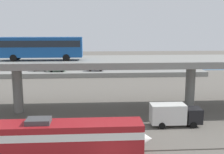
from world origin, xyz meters
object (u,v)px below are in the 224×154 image
Objects in this scene: train_locomotive at (74,137)px; parked_car_4 at (57,69)px; parked_car_3 at (40,68)px; service_truck_east at (174,114)px; parked_car_5 at (151,66)px; parked_car_0 at (115,66)px; parked_car_2 at (133,66)px; transit_bus_on_overpass at (41,46)px; parked_car_1 at (95,68)px.

train_locomotive reaches higher than parked_car_4.
train_locomotive is 3.80× the size of parked_car_3.
service_truck_east is 44.11m from parked_car_5.
service_truck_east is 1.53× the size of parked_car_4.
parked_car_0 is 5.44m from parked_car_2.
parked_car_4 is at bearing 117.27° from service_truck_east.
transit_bus_on_overpass is at bearing 63.70° from parked_car_2.
service_truck_east is 1.55× the size of parked_car_0.
parked_car_0 is 7.23m from parked_car_1.
transit_bus_on_overpass is at bearing 76.67° from parked_car_1.
parked_car_3 is at bearing 9.94° from parked_car_0.
train_locomotive is 3.66× the size of parked_car_1.
train_locomotive is 17.60m from transit_bus_on_overpass.
transit_bus_on_overpass is 2.74× the size of parked_car_3.
parked_car_3 is at bearing 7.54° from parked_car_2.
service_truck_east reaches higher than parked_car_2.
service_truck_east is 41.77m from parked_car_1.
service_truck_east is at bearing 104.20° from parked_car_1.
parked_car_2 is (19.14, 38.72, -8.34)m from transit_bus_on_overpass.
parked_car_0 is at bearing 172.55° from parked_car_5.
transit_bus_on_overpass is 2.72× the size of parked_car_2.
train_locomotive reaches higher than parked_car_3.
parked_car_1 is 10.35m from parked_car_4.
parked_car_5 is (26.22, 3.82, 0.00)m from parked_car_4.
transit_bus_on_overpass is at bearing -78.70° from parked_car_3.
parked_car_5 is (10.30, -1.35, 0.00)m from parked_car_0.
train_locomotive is 54.07m from parked_car_0.
train_locomotive is 15.31m from service_truck_east.
parked_car_0 is at bearing -140.45° from parked_car_1.
transit_bus_on_overpass is 2.64× the size of parked_car_5.
train_locomotive is at bearing -75.80° from parked_car_3.
service_truck_east is at bearing 161.35° from transit_bus_on_overpass.
parked_car_1 is at bearing 21.93° from parked_car_2.
parked_car_2 is at bearing 7.54° from parked_car_3.
parked_car_4 is (-21.35, -5.00, 0.00)m from parked_car_2.
transit_bus_on_overpass is 45.34m from parked_car_5.
parked_car_0 is (8.15, 53.45, -0.16)m from train_locomotive.
parked_car_3 is 5.07m from parked_car_4.
parked_car_1 is at bearing 86.99° from train_locomotive.
train_locomotive is 51.39m from parked_car_3.
service_truck_east is 44.92m from parked_car_4.
transit_bus_on_overpass reaches higher than parked_car_0.
train_locomotive is at bearing 81.34° from parked_car_0.
train_locomotive is 54.98m from parked_car_2.
parked_car_3 is at bearing -17.63° from parked_car_4.
parked_car_3 is (-12.60, 49.82, -0.16)m from train_locomotive.
parked_car_2 is 1.00× the size of parked_car_4.
parked_car_2 and parked_car_3 have the same top height.
parked_car_3 is at bearing -3.66° from parked_car_1.
parked_car_4 is (-15.92, -5.17, 0.00)m from parked_car_0.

